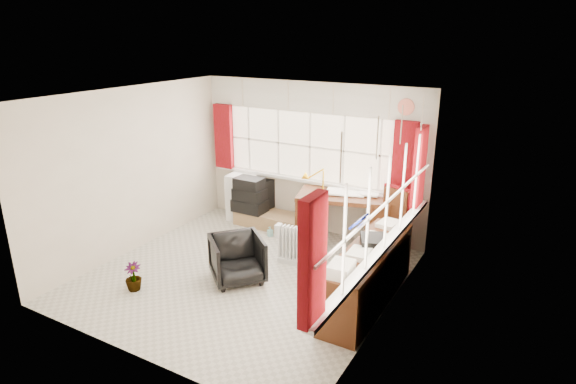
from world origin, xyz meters
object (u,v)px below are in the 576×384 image
Objects in this scene: desk at (344,217)px; task_chair at (391,222)px; radiator at (291,248)px; credenza at (368,274)px; crt_tv at (253,194)px; desk_lamp at (323,177)px; tv_bench at (274,220)px; mini_fridge at (244,197)px; office_chair at (237,259)px.

task_chair reaches higher than desk.
desk is 1.41× the size of task_chair.
credenza is at bearing -19.44° from radiator.
desk is 2.40× the size of crt_tv.
radiator is (-1.21, -0.85, -0.36)m from task_chair.
desk_lamp is 0.68× the size of crt_tv.
radiator is at bearing -144.86° from task_chair.
radiator reaches higher than tv_bench.
desk is at bearing 68.97° from radiator.
tv_bench is 2.13× the size of crt_tv.
radiator is at bearing -38.62° from crt_tv.
desk reaches higher than tv_bench.
credenza is at bearing -56.94° from desk.
crt_tv is 0.22m from mini_fridge.
radiator is at bearing -48.49° from tv_bench.
task_chair reaches higher than office_chair.
task_chair is 2.83m from mini_fridge.
credenza is (0.15, -1.33, -0.20)m from task_chair.
credenza is at bearing -45.63° from desk_lamp.
crt_tv is (-1.01, 1.93, 0.19)m from office_chair.
credenza is (0.97, -1.49, -0.07)m from desk.
radiator is 1.96m from mini_fridge.
radiator is 1.39m from tv_bench.
desk is at bearing -3.18° from mini_fridge.
credenza is 2.75m from tv_bench.
desk is 1.78m from credenza.
credenza reaches higher than radiator.
crt_tv is (-2.76, 1.60, 0.12)m from credenza.
desk_lamp is at bearing -13.69° from tv_bench.
task_chair reaches higher than tv_bench.
desk_lamp is 1.92m from credenza.
tv_bench is at bearing 57.47° from office_chair.
mini_fridge is at bearing 73.54° from office_chair.
radiator is 1.81m from crt_tv.
desk_lamp is 0.40× the size of task_chair.
radiator is at bearing 15.83° from office_chair.
tv_bench is (-1.31, 0.03, -0.34)m from desk.
tv_bench is at bearing -6.69° from mini_fridge.
desk_lamp is 1.22m from task_chair.
task_chair is at bearing -5.51° from mini_fridge.
mini_fridge is (-0.20, 0.00, -0.09)m from crt_tv.
task_chair is at bearing -11.08° from desk.
radiator is 0.69× the size of mini_fridge.
office_chair is 1.06× the size of crt_tv.
credenza is at bearing -30.08° from crt_tv.
desk_lamp reaches higher than credenza.
credenza reaches higher than crt_tv.
tv_bench is (-2.13, 0.19, -0.47)m from task_chair.
task_chair reaches higher than crt_tv.
desk_lamp reaches higher than task_chair.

